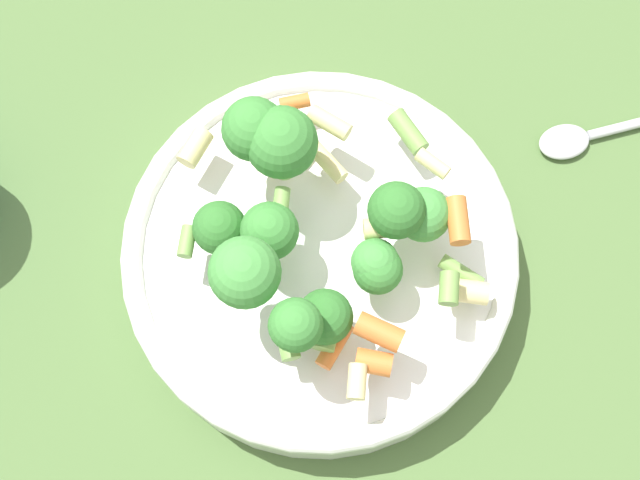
% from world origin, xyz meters
% --- Properties ---
extents(ground_plane, '(3.00, 3.00, 0.00)m').
position_xyz_m(ground_plane, '(0.00, 0.00, 0.00)').
color(ground_plane, '#4C6B38').
extents(bowl, '(0.25, 0.25, 0.05)m').
position_xyz_m(bowl, '(0.00, 0.00, 0.03)').
color(bowl, white).
rests_on(bowl, ground_plane).
extents(pasta_salad, '(0.20, 0.19, 0.08)m').
position_xyz_m(pasta_salad, '(-0.00, -0.01, 0.09)').
color(pasta_salad, '#8CB766').
rests_on(pasta_salad, bowl).
extents(spoon, '(0.05, 0.16, 0.01)m').
position_xyz_m(spoon, '(-0.09, 0.21, 0.01)').
color(spoon, silver).
rests_on(spoon, ground_plane).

